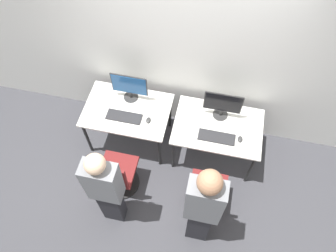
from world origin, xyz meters
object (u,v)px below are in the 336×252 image
Objects in this scene: person_left at (106,189)px; office_chair_right at (207,195)px; monitor_right at (223,105)px; person_right at (203,208)px; keyboard_left at (124,117)px; keyboard_right at (217,137)px; mouse_left at (148,120)px; mouse_right at (240,139)px; office_chair_left at (117,175)px; monitor_left at (129,87)px.

office_chair_right is at bearing 18.04° from person_left.
monitor_right is 0.27× the size of person_right.
keyboard_right is (1.18, -0.05, 0.00)m from keyboard_left.
mouse_right is (1.15, -0.03, 0.00)m from mouse_left.
monitor_right is (1.12, 0.94, 0.57)m from office_chair_left.
monitor_right reaches higher than office_chair_left.
monitor_right is 1.11m from office_chair_right.
person_left is at bearing -143.60° from mouse_right.
person_left is 1.45m from keyboard_right.
monitor_left is 0.49m from mouse_left.
person_right reaches higher than monitor_left.
keyboard_left is 0.32m from mouse_left.
office_chair_left is at bearing -86.53° from monitor_left.
monitor_left is 1.52m from mouse_right.
keyboard_right is (0.87, -0.06, -0.01)m from mouse_left.
office_chair_right is (0.01, -0.96, -0.57)m from monitor_right.
monitor_left reaches higher than keyboard_right.
person_right is at bearing -51.25° from mouse_left.
monitor_right is at bearing 14.03° from keyboard_left.
office_chair_left is 1.32m from keyboard_right.
person_right is (1.15, -1.35, 0.02)m from monitor_left.
monitor_right is 0.52× the size of office_chair_right.
keyboard_left is at bearing -90.00° from monitor_left.
mouse_left is 1.16m from office_chair_right.
monitor_left is at bearing 135.15° from mouse_left.
office_chair_right is at bearing 83.23° from person_right.
monitor_right reaches higher than mouse_left.
person_left reaches higher than keyboard_right.
monitor_right is at bearing 88.55° from person_right.
office_chair_right is (1.13, -0.01, 0.00)m from office_chair_left.
keyboard_left is 0.29× the size of person_left.
keyboard_right is at bearing -2.23° from keyboard_left.
keyboard_left is at bearing 179.33° from mouse_right.
keyboard_left is 1.47m from mouse_right.
monitor_left is at bearing 140.40° from office_chair_right.
person_right is (-0.03, -0.98, 0.23)m from keyboard_right.
monitor_right is at bearing 90.00° from keyboard_right.
person_right reaches higher than keyboard_left.
mouse_left is at bearing 68.80° from office_chair_left.
person_right is (-0.03, -1.32, 0.02)m from monitor_right.
mouse_right is at bearing -13.12° from monitor_left.
person_left is at bearing -129.24° from monitor_right.
mouse_right is (1.41, 0.63, 0.36)m from office_chair_left.
mouse_left is 0.10× the size of office_chair_left.
person_right is (1.15, -1.03, 0.23)m from keyboard_left.
monitor_left is 0.30× the size of person_left.
monitor_left is 1.35m from person_left.
mouse_right is 1.08m from person_right.
person_right reaches higher than monitor_right.
person_right reaches higher than mouse_right.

